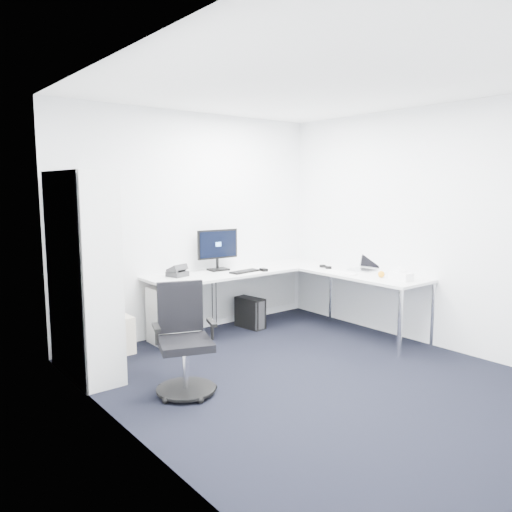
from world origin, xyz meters
TOP-DOWN VIEW (x-y plane):
  - ground at (0.00, 0.00)m, footprint 4.20×4.20m
  - ceiling at (0.00, 0.00)m, footprint 4.20×4.20m
  - wall_back at (0.00, 2.10)m, footprint 3.60×0.02m
  - wall_left at (-1.80, 0.00)m, footprint 0.02×4.20m
  - wall_right at (1.80, 0.00)m, footprint 0.02×4.20m
  - l_desk at (0.55, 1.40)m, footprint 2.63×1.47m
  - drawer_pedestal at (-0.50, 1.77)m, footprint 0.43×0.53m
  - bookshelf at (-1.62, 1.45)m, footprint 0.38×0.98m
  - task_chair at (-1.12, 0.46)m, footprint 0.70×0.70m
  - black_pc_tower at (0.61, 1.74)m, footprint 0.23×0.42m
  - beige_pc_tower at (-1.09, 1.92)m, footprint 0.20×0.43m
  - power_strip at (0.89, 2.02)m, footprint 0.36×0.14m
  - monitor at (0.23, 1.91)m, footprint 0.56×0.22m
  - black_keyboard at (0.41, 1.59)m, footprint 0.41×0.19m
  - mouse at (0.64, 1.51)m, footprint 0.08×0.12m
  - desk_phone at (-0.38, 1.86)m, footprint 0.24×0.24m
  - laptop at (1.62, 0.76)m, footprint 0.35×0.34m
  - white_keyboard at (1.28, 0.80)m, footprint 0.13×0.42m
  - headphones at (1.42, 1.20)m, footprint 0.16×0.22m
  - orange_fruit at (1.42, 0.32)m, footprint 0.08×0.08m
  - tissue_box at (1.47, 0.08)m, footprint 0.17×0.27m

SIDE VIEW (x-z plane):
  - ground at x=0.00m, z-range 0.00..0.00m
  - power_strip at x=0.89m, z-range 0.00..0.04m
  - black_pc_tower at x=0.61m, z-range 0.00..0.39m
  - beige_pc_tower at x=-1.09m, z-range 0.00..0.41m
  - drawer_pedestal at x=-0.50m, z-range 0.00..0.66m
  - l_desk at x=0.55m, z-range 0.00..0.77m
  - task_chair at x=-1.12m, z-range 0.00..0.97m
  - white_keyboard at x=1.28m, z-range 0.77..0.78m
  - black_keyboard at x=0.41m, z-range 0.77..0.79m
  - mouse at x=0.64m, z-range 0.77..0.80m
  - headphones at x=1.42m, z-range 0.77..0.82m
  - orange_fruit at x=1.42m, z-range 0.77..0.84m
  - tissue_box at x=1.47m, z-range 0.77..0.86m
  - desk_phone at x=-0.38m, z-range 0.77..0.91m
  - laptop at x=1.62m, z-range 0.77..0.99m
  - bookshelf at x=-1.62m, z-range 0.00..1.95m
  - monitor at x=0.23m, z-range 0.77..1.30m
  - wall_back at x=0.00m, z-range 0.00..2.70m
  - wall_left at x=-1.80m, z-range 0.00..2.70m
  - wall_right at x=1.80m, z-range 0.00..2.70m
  - ceiling at x=0.00m, z-range 2.70..2.70m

